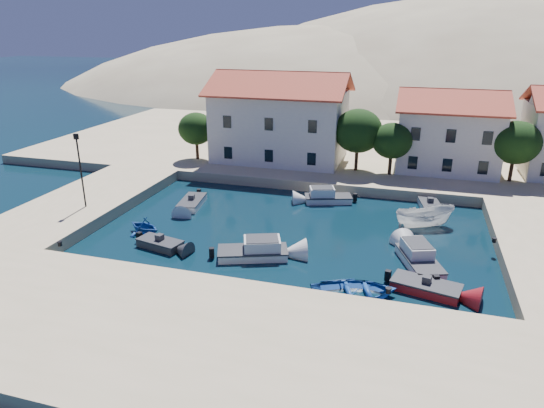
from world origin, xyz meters
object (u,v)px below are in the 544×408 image
at_px(building_left, 280,115).
at_px(rowboat_south, 354,297).
at_px(lamppost, 80,164).
at_px(cabin_cruiser_south, 253,251).
at_px(boat_east, 424,227).
at_px(cabin_cruiser_east, 420,259).
at_px(building_mid, 449,129).

xyz_separation_m(building_left, rowboat_south, (12.00, -26.50, -5.94)).
bearing_deg(rowboat_south, lamppost, 55.57).
xyz_separation_m(building_left, lamppost, (-11.50, -20.00, -1.18)).
bearing_deg(building_left, rowboat_south, -65.63).
distance_m(building_left, rowboat_south, 29.69).
height_order(cabin_cruiser_south, rowboat_south, cabin_cruiser_south).
distance_m(rowboat_south, boat_east, 13.09).
height_order(lamppost, cabin_cruiser_east, lamppost).
relative_size(building_left, cabin_cruiser_south, 2.77).
relative_size(rowboat_south, boat_east, 1.04).
bearing_deg(building_mid, cabin_cruiser_east, -95.83).
bearing_deg(cabin_cruiser_east, rowboat_south, 124.32).
xyz_separation_m(lamppost, cabin_cruiser_east, (27.23, -1.19, -4.28)).
relative_size(cabin_cruiser_south, cabin_cruiser_east, 1.02).
bearing_deg(cabin_cruiser_east, building_left, 15.99).
xyz_separation_m(building_left, cabin_cruiser_east, (15.73, -21.19, -5.46)).
bearing_deg(lamppost, building_mid, 35.45).
distance_m(cabin_cruiser_south, rowboat_south, 8.28).
xyz_separation_m(cabin_cruiser_south, rowboat_south, (7.56, -3.34, -0.48)).
distance_m(cabin_cruiser_south, boat_east, 14.75).
relative_size(building_mid, lamppost, 1.69).
bearing_deg(building_mid, building_left, -176.82).
xyz_separation_m(building_left, building_mid, (18.00, 1.00, -0.71)).
height_order(rowboat_south, boat_east, boat_east).
height_order(building_left, cabin_cruiser_east, building_left).
bearing_deg(boat_east, building_mid, -33.08).
relative_size(building_left, cabin_cruiser_east, 2.83).
distance_m(lamppost, cabin_cruiser_east, 27.59).
xyz_separation_m(building_mid, cabin_cruiser_south, (-13.55, -24.16, -4.75)).
distance_m(cabin_cruiser_south, cabin_cruiser_east, 11.46).
xyz_separation_m(cabin_cruiser_east, boat_east, (0.29, 7.15, -0.48)).
distance_m(building_mid, cabin_cruiser_east, 22.81).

